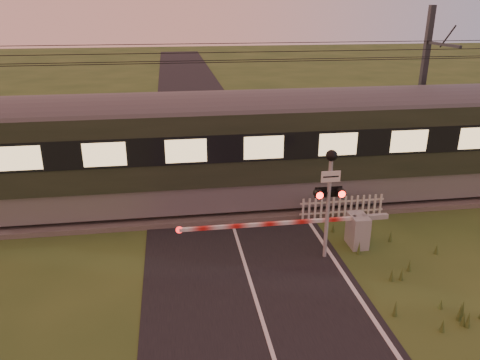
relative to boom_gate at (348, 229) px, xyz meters
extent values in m
plane|color=#2E491C|center=(-3.46, -2.69, -0.60)|extent=(160.00, 160.00, 0.00)
cube|color=black|center=(-3.46, -2.69, -0.59)|extent=(6.00, 140.00, 0.02)
cube|color=#47423D|center=(-3.46, 3.81, -0.54)|extent=(140.00, 3.40, 0.24)
cube|color=slate|center=(-3.46, 3.09, -0.34)|extent=(140.00, 0.08, 0.14)
cube|color=slate|center=(-3.46, 4.53, -0.34)|extent=(140.00, 0.08, 0.14)
cube|color=#2D2116|center=(-3.46, 3.81, -0.41)|extent=(0.24, 2.20, 0.06)
cylinder|color=black|center=(-3.46, 3.51, 4.90)|extent=(120.00, 0.02, 0.02)
cylinder|color=black|center=(-3.46, 4.11, 4.90)|extent=(120.00, 0.02, 0.02)
cylinder|color=black|center=(-3.46, 3.81, 5.50)|extent=(120.00, 0.02, 0.02)
cylinder|color=black|center=(-3.46, 3.81, 5.20)|extent=(120.00, 0.02, 0.02)
cube|color=slate|center=(-2.34, 3.81, 0.24)|extent=(20.66, 2.73, 1.02)
cube|color=black|center=(-2.34, 3.81, 2.04)|extent=(21.52, 2.97, 2.56)
cylinder|color=#4C4C4F|center=(-2.34, 3.81, 3.32)|extent=(21.52, 1.04, 1.04)
cube|color=#FFD893|center=(-2.34, 2.28, 2.16)|extent=(18.51, 0.04, 0.80)
cube|color=gray|center=(0.33, 0.00, -0.07)|extent=(0.53, 0.82, 1.06)
cylinder|color=gray|center=(0.18, 0.00, -0.07)|extent=(0.12, 0.12, 1.06)
cube|color=gray|center=(0.86, 0.00, 0.39)|extent=(0.87, 0.15, 0.15)
cube|color=red|center=(-2.59, 0.00, 0.39)|extent=(5.55, 0.11, 0.11)
cylinder|color=red|center=(-5.37, 0.00, 0.39)|extent=(0.21, 0.04, 0.21)
cylinder|color=gray|center=(-0.94, -0.55, 0.98)|extent=(0.12, 0.12, 3.16)
cube|color=white|center=(-0.94, -0.61, 2.08)|extent=(0.58, 0.03, 0.34)
sphere|color=black|center=(-0.94, -0.55, 2.70)|extent=(0.34, 0.34, 0.34)
cube|color=black|center=(-0.94, -0.55, 1.56)|extent=(0.79, 0.06, 0.06)
cylinder|color=#FF140C|center=(-1.27, -0.73, 1.56)|extent=(0.21, 0.02, 0.21)
cylinder|color=#FF140C|center=(-0.60, -0.73, 1.56)|extent=(0.21, 0.02, 0.21)
cube|color=black|center=(-0.94, -0.50, 1.56)|extent=(0.84, 0.02, 0.34)
cube|color=silver|center=(0.51, 1.94, -0.29)|extent=(3.14, 0.04, 0.06)
cube|color=silver|center=(0.51, 1.94, 0.11)|extent=(3.14, 0.04, 0.06)
cube|color=#2D2D30|center=(5.36, 6.11, 3.07)|extent=(0.23, 0.23, 7.34)
cube|color=#2D2D30|center=(5.36, 4.96, 5.27)|extent=(0.10, 2.40, 0.10)
camera|label=1|loc=(-5.45, -12.79, 6.78)|focal=35.00mm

